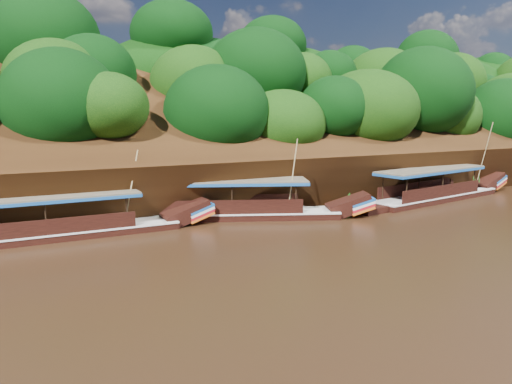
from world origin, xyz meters
The scene contains 6 objects.
ground centered at (0.00, 0.00, 0.00)m, with size 160.00×160.00×0.00m, color black.
riverbank centered at (-0.01, 22.73, 1.89)m, with size 120.00×30.06×19.40m.
boat_0 centered at (14.67, 7.77, 0.58)m, with size 15.91×4.80×6.48m.
boat_1 centered at (-1.56, 8.30, 0.57)m, with size 14.34×7.52×5.66m.
boat_2 centered at (-12.62, 8.52, 0.54)m, with size 15.26×2.58×5.13m.
reeds centered at (-2.66, 9.62, 0.89)m, with size 49.52×2.48×2.27m.
Camera 1 is at (-15.87, -20.10, 6.94)m, focal length 35.00 mm.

